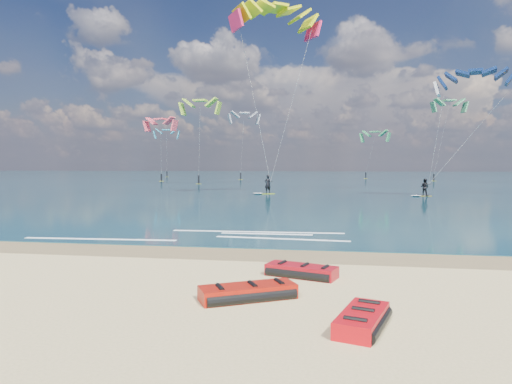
% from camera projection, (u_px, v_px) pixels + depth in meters
% --- Properties ---
extents(ground, '(320.00, 320.00, 0.00)m').
position_uv_depth(ground, '(281.00, 192.00, 53.05)').
color(ground, tan).
rests_on(ground, ground).
extents(wet_sand_strip, '(320.00, 2.40, 0.01)m').
position_uv_depth(wet_sand_strip, '(173.00, 252.00, 16.60)').
color(wet_sand_strip, brown).
rests_on(wet_sand_strip, ground).
extents(sea, '(320.00, 200.00, 0.04)m').
position_uv_depth(sea, '(307.00, 177.00, 116.12)').
color(sea, '#0A2C3A').
rests_on(sea, ground).
extents(packed_kite_left, '(2.70, 2.14, 0.40)m').
position_uv_depth(packed_kite_left, '(248.00, 299.00, 10.76)').
color(packed_kite_left, '#A51408').
rests_on(packed_kite_left, ground).
extents(packed_kite_mid, '(2.41, 1.69, 0.39)m').
position_uv_depth(packed_kite_mid, '(301.00, 277.00, 12.93)').
color(packed_kite_mid, '#A80B16').
rests_on(packed_kite_mid, ground).
extents(packed_kite_right, '(1.59, 2.21, 0.39)m').
position_uv_depth(packed_kite_right, '(362.00, 328.00, 8.85)').
color(packed_kite_right, red).
rests_on(packed_kite_right, ground).
extents(kitesurfer_main, '(8.93, 8.85, 19.65)m').
position_uv_depth(kitesurfer_main, '(272.00, 92.00, 45.48)').
color(kitesurfer_main, '#9AC317').
rests_on(kitesurfer_main, sea).
extents(kitesurfer_far, '(9.43, 6.16, 12.82)m').
position_uv_depth(kitesurfer_far, '(451.00, 126.00, 42.60)').
color(kitesurfer_far, '#B4A11B').
rests_on(kitesurfer_far, sea).
extents(shoreline_foam, '(13.75, 3.66, 0.01)m').
position_uv_depth(shoreline_foam, '(224.00, 236.00, 20.12)').
color(shoreline_foam, white).
rests_on(shoreline_foam, ground).
extents(distant_kites, '(81.36, 43.59, 14.79)m').
position_uv_depth(distant_kites, '(301.00, 148.00, 86.69)').
color(distant_kites, '#48945E').
rests_on(distant_kites, ground).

